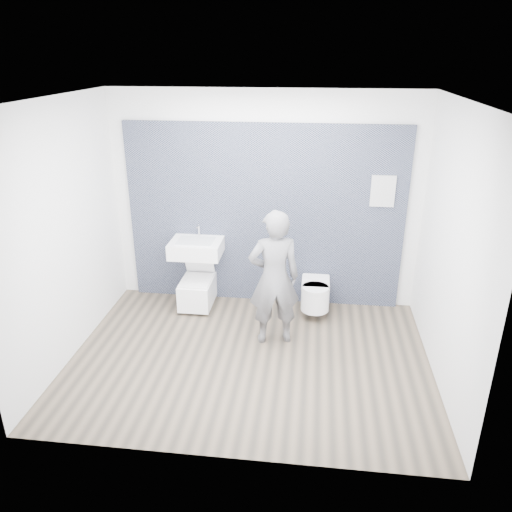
# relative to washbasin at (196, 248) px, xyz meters

# --- Properties ---
(ground) EXTENTS (4.00, 4.00, 0.00)m
(ground) POSITION_rel_washbasin_xyz_m (0.86, -1.19, -0.83)
(ground) COLOR brown
(ground) RESTS_ON ground
(room_shell) EXTENTS (4.00, 4.00, 4.00)m
(room_shell) POSITION_rel_washbasin_xyz_m (0.86, -1.19, 0.91)
(room_shell) COLOR silver
(room_shell) RESTS_ON ground
(tile_wall) EXTENTS (3.60, 0.06, 2.40)m
(tile_wall) POSITION_rel_washbasin_xyz_m (0.86, 0.28, -0.83)
(tile_wall) COLOR black
(tile_wall) RESTS_ON ground
(washbasin) EXTENTS (0.67, 0.50, 0.50)m
(washbasin) POSITION_rel_washbasin_xyz_m (0.00, 0.00, 0.00)
(washbasin) COLOR white
(washbasin) RESTS_ON ground
(toilet_square) EXTENTS (0.41, 0.60, 0.77)m
(toilet_square) POSITION_rel_washbasin_xyz_m (-0.00, -0.04, -0.59)
(toilet_square) COLOR white
(toilet_square) RESTS_ON ground
(toilet_rounded) EXTENTS (0.36, 0.61, 0.33)m
(toilet_rounded) POSITION_rel_washbasin_xyz_m (1.57, -0.06, -0.55)
(toilet_rounded) COLOR white
(toilet_rounded) RESTS_ON ground
(info_placard) EXTENTS (0.30, 0.03, 0.39)m
(info_placard) POSITION_rel_washbasin_xyz_m (2.34, 0.23, -0.83)
(info_placard) COLOR white
(info_placard) RESTS_ON ground
(visitor) EXTENTS (0.67, 0.52, 1.62)m
(visitor) POSITION_rel_washbasin_xyz_m (1.09, -0.77, -0.02)
(visitor) COLOR slate
(visitor) RESTS_ON ground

